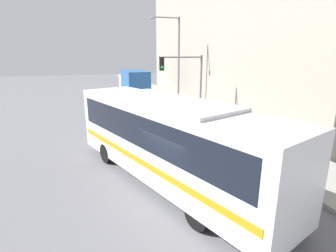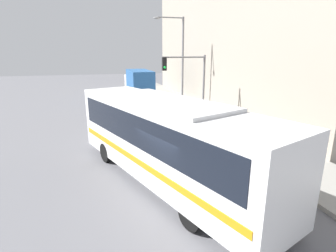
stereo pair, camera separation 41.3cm
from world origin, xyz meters
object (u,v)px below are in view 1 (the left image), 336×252
Objects in this scene: fire_hydrant at (226,130)px; traffic_light_pole at (186,76)px; street_lamp at (175,56)px; city_bus at (167,136)px; delivery_truck at (133,83)px.

fire_hydrant is 0.16× the size of traffic_light_pole.
street_lamp is at bearing 90.53° from fire_hydrant.
city_bus is 1.30× the size of delivery_truck.
street_lamp is (0.95, 5.14, 1.37)m from traffic_light_pole.
delivery_truck is 12.51m from traffic_light_pole.
traffic_light_pole reaches higher than delivery_truck.
traffic_light_pole is at bearing -100.42° from street_lamp.
fire_hydrant is at bearing -76.39° from traffic_light_pole.
traffic_light_pole is 0.60× the size of street_lamp.
traffic_light_pole is at bearing -82.32° from delivery_truck.
city_bus is 13.92× the size of fire_hydrant.
city_bus is at bearing -140.55° from fire_hydrant.
street_lamp is (5.04, 13.63, 2.91)m from city_bus.
fire_hydrant is (2.69, -16.54, -1.19)m from delivery_truck.
city_bus reaches higher than fire_hydrant.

